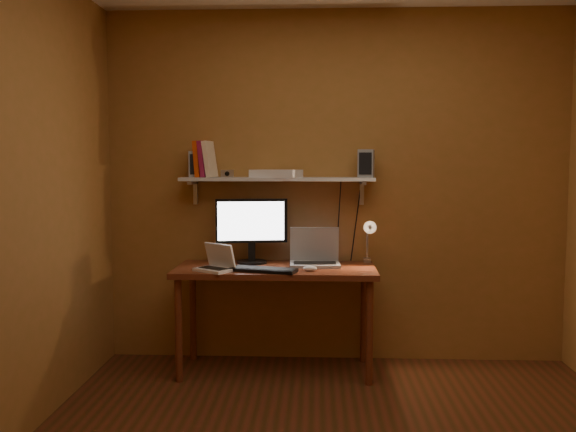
{
  "coord_description": "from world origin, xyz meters",
  "views": [
    {
      "loc": [
        -0.14,
        -2.94,
        1.48
      ],
      "look_at": [
        -0.33,
        1.18,
        1.12
      ],
      "focal_mm": 38.0,
      "sensor_mm": 36.0,
      "label": 1
    }
  ],
  "objects_px": {
    "laptop": "(315,255)",
    "keyboard": "(264,270)",
    "netbook": "(217,263)",
    "router": "(276,174)",
    "monitor": "(252,227)",
    "desk": "(276,279)",
    "speaker_left": "(196,164)",
    "mouse": "(310,268)",
    "speaker_right": "(366,164)",
    "desk_lamp": "(369,236)",
    "shelf_camera": "(227,174)",
    "wall_shelf": "(277,180)"
  },
  "relations": [
    {
      "from": "laptop",
      "to": "keyboard",
      "type": "bearing_deg",
      "value": -141.29
    },
    {
      "from": "netbook",
      "to": "router",
      "type": "height_order",
      "value": "router"
    },
    {
      "from": "monitor",
      "to": "desk",
      "type": "bearing_deg",
      "value": -50.05
    },
    {
      "from": "keyboard",
      "to": "speaker_left",
      "type": "height_order",
      "value": "speaker_left"
    },
    {
      "from": "monitor",
      "to": "laptop",
      "type": "bearing_deg",
      "value": -14.76
    },
    {
      "from": "mouse",
      "to": "speaker_right",
      "type": "bearing_deg",
      "value": 49.67
    },
    {
      "from": "mouse",
      "to": "speaker_right",
      "type": "xyz_separation_m",
      "value": [
        0.4,
        0.33,
        0.71
      ]
    },
    {
      "from": "desk_lamp",
      "to": "shelf_camera",
      "type": "distance_m",
      "value": 1.11
    },
    {
      "from": "mouse",
      "to": "laptop",
      "type": "bearing_deg",
      "value": 93.38
    },
    {
      "from": "desk",
      "to": "shelf_camera",
      "type": "distance_m",
      "value": 0.83
    },
    {
      "from": "mouse",
      "to": "shelf_camera",
      "type": "relative_size",
      "value": 1.05
    },
    {
      "from": "mouse",
      "to": "router",
      "type": "height_order",
      "value": "router"
    },
    {
      "from": "netbook",
      "to": "router",
      "type": "relative_size",
      "value": 0.9
    },
    {
      "from": "desk_lamp",
      "to": "shelf_camera",
      "type": "height_order",
      "value": "shelf_camera"
    },
    {
      "from": "speaker_left",
      "to": "monitor",
      "type": "bearing_deg",
      "value": -15.08
    },
    {
      "from": "mouse",
      "to": "speaker_left",
      "type": "relative_size",
      "value": 0.52
    },
    {
      "from": "laptop",
      "to": "speaker_right",
      "type": "height_order",
      "value": "speaker_right"
    },
    {
      "from": "wall_shelf",
      "to": "speaker_right",
      "type": "height_order",
      "value": "speaker_right"
    },
    {
      "from": "laptop",
      "to": "speaker_left",
      "type": "height_order",
      "value": "speaker_left"
    },
    {
      "from": "laptop",
      "to": "router",
      "type": "xyz_separation_m",
      "value": [
        -0.28,
        0.06,
        0.58
      ]
    },
    {
      "from": "laptop",
      "to": "monitor",
      "type": "bearing_deg",
      "value": 171.81
    },
    {
      "from": "speaker_left",
      "to": "wall_shelf",
      "type": "bearing_deg",
      "value": -10.47
    },
    {
      "from": "keyboard",
      "to": "speaker_left",
      "type": "distance_m",
      "value": 0.96
    },
    {
      "from": "desk_lamp",
      "to": "router",
      "type": "relative_size",
      "value": 1.12
    },
    {
      "from": "netbook",
      "to": "desk_lamp",
      "type": "distance_m",
      "value": 1.1
    },
    {
      "from": "wall_shelf",
      "to": "laptop",
      "type": "bearing_deg",
      "value": -16.12
    },
    {
      "from": "desk",
      "to": "monitor",
      "type": "height_order",
      "value": "monitor"
    },
    {
      "from": "desk_lamp",
      "to": "keyboard",
      "type": "bearing_deg",
      "value": -157.04
    },
    {
      "from": "desk_lamp",
      "to": "speaker_right",
      "type": "xyz_separation_m",
      "value": [
        -0.02,
        0.06,
        0.52
      ]
    },
    {
      "from": "speaker_left",
      "to": "speaker_right",
      "type": "xyz_separation_m",
      "value": [
        1.23,
        -0.02,
        0.01
      ]
    },
    {
      "from": "monitor",
      "to": "netbook",
      "type": "distance_m",
      "value": 0.44
    },
    {
      "from": "desk",
      "to": "router",
      "type": "bearing_deg",
      "value": 92.01
    },
    {
      "from": "router",
      "to": "speaker_left",
      "type": "bearing_deg",
      "value": 178.3
    },
    {
      "from": "wall_shelf",
      "to": "netbook",
      "type": "bearing_deg",
      "value": -137.85
    },
    {
      "from": "wall_shelf",
      "to": "keyboard",
      "type": "bearing_deg",
      "value": -100.27
    },
    {
      "from": "wall_shelf",
      "to": "desk_lamp",
      "type": "xyz_separation_m",
      "value": [
        0.66,
        -0.07,
        -0.4
      ]
    },
    {
      "from": "laptop",
      "to": "desk_lamp",
      "type": "xyz_separation_m",
      "value": [
        0.39,
        0.01,
        0.14
      ]
    },
    {
      "from": "wall_shelf",
      "to": "speaker_left",
      "type": "distance_m",
      "value": 0.6
    },
    {
      "from": "router",
      "to": "laptop",
      "type": "bearing_deg",
      "value": -13.07
    },
    {
      "from": "wall_shelf",
      "to": "router",
      "type": "height_order",
      "value": "router"
    },
    {
      "from": "netbook",
      "to": "speaker_right",
      "type": "relative_size",
      "value": 1.5
    },
    {
      "from": "shelf_camera",
      "to": "keyboard",
      "type": "bearing_deg",
      "value": -47.61
    },
    {
      "from": "netbook",
      "to": "speaker_right",
      "type": "distance_m",
      "value": 1.28
    },
    {
      "from": "wall_shelf",
      "to": "netbook",
      "type": "distance_m",
      "value": 0.77
    },
    {
      "from": "netbook",
      "to": "speaker_left",
      "type": "bearing_deg",
      "value": 154.8
    },
    {
      "from": "laptop",
      "to": "netbook",
      "type": "xyz_separation_m",
      "value": [
        -0.66,
        -0.27,
        -0.02
      ]
    },
    {
      "from": "netbook",
      "to": "router",
      "type": "bearing_deg",
      "value": 76.54
    },
    {
      "from": "keyboard",
      "to": "netbook",
      "type": "bearing_deg",
      "value": -169.39
    },
    {
      "from": "laptop",
      "to": "netbook",
      "type": "bearing_deg",
      "value": -159.87
    },
    {
      "from": "desk_lamp",
      "to": "speaker_right",
      "type": "bearing_deg",
      "value": 109.69
    }
  ]
}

